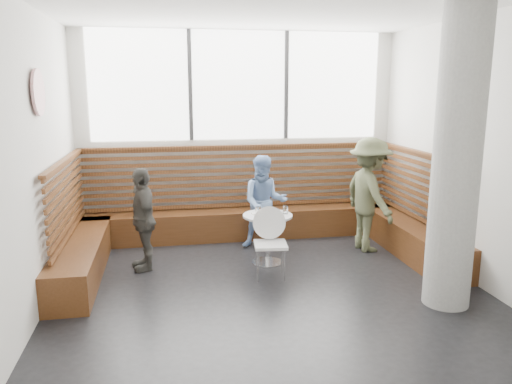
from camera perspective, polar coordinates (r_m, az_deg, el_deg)
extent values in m
cube|color=silver|center=(5.49, 1.87, 4.00)|extent=(5.00, 5.00, 3.20)
cube|color=black|center=(5.93, 1.77, -11.47)|extent=(5.00, 5.00, 0.01)
cube|color=white|center=(5.50, 1.99, 20.69)|extent=(5.00, 5.00, 0.01)
cube|color=white|center=(7.88, -1.97, 12.06)|extent=(4.50, 0.02, 1.65)
cube|color=#3F3F42|center=(7.79, -7.54, 11.97)|extent=(0.06, 0.04, 1.65)
cube|color=#3F3F42|center=(8.01, 3.49, 12.04)|extent=(0.06, 0.04, 1.65)
cube|color=#452611|center=(7.95, -1.62, -3.63)|extent=(5.00, 0.50, 0.45)
cube|color=#452611|center=(6.99, -18.97, -6.49)|extent=(0.50, 2.50, 0.45)
cube|color=#452611|center=(7.70, 16.42, -4.65)|extent=(0.50, 2.50, 0.45)
cube|color=#4A2812|center=(7.95, -1.83, 1.74)|extent=(4.88, 0.08, 0.98)
cube|color=#4A2812|center=(6.84, -20.78, -0.74)|extent=(0.08, 2.38, 0.98)
cube|color=#4A2812|center=(7.61, 17.88, 0.69)|extent=(0.08, 2.38, 0.98)
cylinder|color=gray|center=(5.64, 21.96, 3.34)|extent=(0.50, 0.50, 3.20)
cylinder|color=white|center=(5.87, -23.63, 10.39)|extent=(0.03, 0.50, 0.50)
cylinder|color=silver|center=(6.87, 1.31, -8.04)|extent=(0.42, 0.42, 0.02)
cylinder|color=silver|center=(6.76, 1.33, -5.41)|extent=(0.06, 0.06, 0.65)
cylinder|color=#B7B7BA|center=(6.67, 1.34, -2.73)|extent=(0.66, 0.66, 0.03)
cube|color=white|center=(6.25, 1.66, -6.04)|extent=(0.40, 0.38, 0.04)
cylinder|color=white|center=(6.34, 1.36, -3.53)|extent=(0.42, 0.10, 0.42)
cylinder|color=silver|center=(6.16, 0.44, -8.51)|extent=(0.02, 0.02, 0.41)
cylinder|color=silver|center=(6.23, 3.40, -8.31)|extent=(0.02, 0.02, 0.41)
cylinder|color=silver|center=(6.43, -0.04, -7.64)|extent=(0.02, 0.02, 0.41)
cylinder|color=silver|center=(6.49, 2.80, -7.46)|extent=(0.02, 0.02, 0.41)
imported|color=#515639|center=(7.39, 12.83, -0.29)|extent=(0.75, 1.14, 1.66)
imported|color=#7394C8|center=(7.34, 0.99, -1.18)|extent=(0.74, 0.62, 1.38)
imported|color=#41403B|center=(6.65, -12.78, -3.02)|extent=(0.48, 0.84, 1.35)
cylinder|color=white|center=(6.73, 0.34, -2.41)|extent=(0.22, 0.22, 0.02)
cylinder|color=white|center=(6.79, 1.74, -2.28)|extent=(0.22, 0.22, 0.02)
cylinder|color=white|center=(6.61, 0.26, -2.22)|extent=(0.08, 0.08, 0.12)
cylinder|color=white|center=(6.58, 1.75, -2.32)|extent=(0.07, 0.07, 0.11)
cylinder|color=white|center=(6.72, 3.39, -2.03)|extent=(0.07, 0.07, 0.11)
cube|color=#A5C64C|center=(6.46, 1.80, -3.07)|extent=(0.25, 0.21, 0.00)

